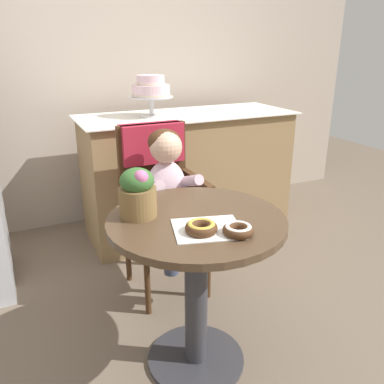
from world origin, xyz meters
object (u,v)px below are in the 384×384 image
at_px(flower_vase, 137,191).
at_px(tiered_cake_stand, 151,89).
at_px(seated_child, 169,184).
at_px(wicker_chair, 159,182).
at_px(donut_mid, 201,227).
at_px(donut_front, 238,229).
at_px(cafe_table, 196,264).

height_order(flower_vase, tiered_cake_stand, tiered_cake_stand).
relative_size(seated_child, tiered_cake_stand, 2.42).
distance_m(seated_child, tiered_cake_stand, 0.88).
bearing_deg(wicker_chair, donut_mid, -105.73).
height_order(wicker_chair, donut_front, wicker_chair).
bearing_deg(tiered_cake_stand, wicker_chair, -106.95).
height_order(cafe_table, tiered_cake_stand, tiered_cake_stand).
distance_m(wicker_chair, seated_child, 0.16).
bearing_deg(donut_front, cafe_table, 109.27).
bearing_deg(cafe_table, flower_vase, 151.05).
bearing_deg(flower_vase, tiered_cake_stand, 67.81).
relative_size(wicker_chair, donut_mid, 7.90).
distance_m(wicker_chair, donut_front, 0.90).
bearing_deg(wicker_chair, donut_front, -97.76).
bearing_deg(wicker_chair, flower_vase, -123.44).
relative_size(seated_child, donut_front, 6.34).
distance_m(cafe_table, donut_mid, 0.27).
bearing_deg(flower_vase, wicker_chair, 62.74).
bearing_deg(donut_mid, cafe_table, 71.59).
xyz_separation_m(cafe_table, flower_vase, (-0.20, 0.11, 0.32)).
height_order(donut_mid, tiered_cake_stand, tiered_cake_stand).
xyz_separation_m(donut_front, donut_mid, (-0.11, 0.07, 0.00)).
distance_m(donut_front, donut_mid, 0.13).
relative_size(cafe_table, donut_front, 6.28).
bearing_deg(flower_vase, seated_child, 54.89).
height_order(wicker_chair, flower_vase, wicker_chair).
xyz_separation_m(seated_child, flower_vase, (-0.30, -0.43, 0.15)).
bearing_deg(seated_child, tiered_cake_stand, 76.38).
bearing_deg(donut_mid, wicker_chair, 80.45).
height_order(cafe_table, donut_mid, donut_mid).
xyz_separation_m(wicker_chair, seated_child, (0.00, -0.16, 0.04)).
relative_size(cafe_table, seated_child, 0.99).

